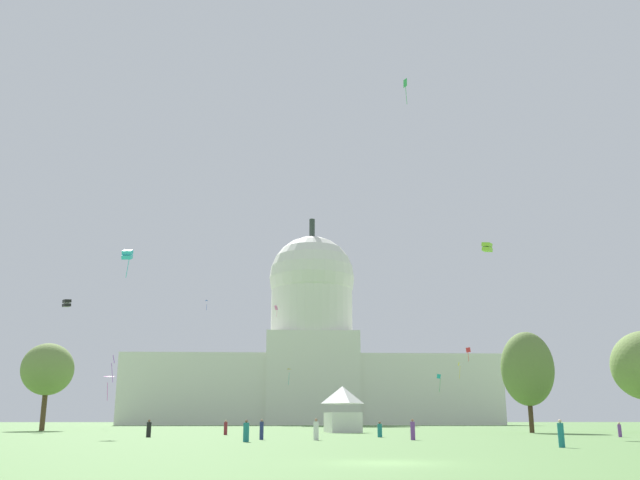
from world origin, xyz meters
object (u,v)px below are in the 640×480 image
person_teal_front_left (380,430)px  person_white_aisle_center (316,430)px  person_teal_mid_right (246,432)px  kite_gold_low (289,371)px  kite_blue_mid (208,302)px  kite_turquoise_low (439,378)px  kite_green_high (405,85)px  kite_violet_low (113,363)px  person_teal_back_right (561,435)px  capitol_building (312,358)px  person_maroon_front_center (226,428)px  kite_black_mid (67,303)px  person_purple_lawn_far_left (620,430)px  kite_magenta_low (108,380)px  tree_west_mid (48,369)px  kite_pink_mid (276,308)px  kite_lime_mid (487,247)px  person_purple_back_center (413,430)px  person_black_edge_east (149,429)px  kite_yellow_low (459,366)px  person_navy_near_tree_east (262,430)px  kite_cyan_mid (127,255)px  kite_red_low (468,351)px  tree_east_far (527,369)px

person_teal_front_left → person_white_aisle_center: size_ratio=0.85×
person_teal_mid_right → kite_gold_low: bearing=75.9°
kite_blue_mid → kite_turquoise_low: size_ratio=0.53×
kite_green_high → kite_violet_low: bearing=-86.8°
person_teal_back_right → kite_blue_mid: size_ratio=0.70×
capitol_building → person_maroon_front_center: (-15.01, -134.00, -19.34)m
kite_gold_low → kite_violet_low: size_ratio=0.88×
person_teal_front_left → kite_blue_mid: bearing=-7.5°
kite_violet_low → kite_black_mid: bearing=176.5°
person_teal_back_right → kite_green_high: size_ratio=0.40×
person_purple_lawn_far_left → kite_magenta_low: (-67.22, 66.00, 8.31)m
person_purple_lawn_far_left → kite_green_high: 62.01m
tree_west_mid → person_teal_front_left: tree_west_mid is taller
kite_pink_mid → kite_green_high: 85.71m
person_purple_lawn_far_left → kite_turquoise_low: (6.68, 110.62, 11.40)m
kite_lime_mid → person_white_aisle_center: bearing=165.0°
person_purple_back_center → kite_pink_mid: bearing=-75.9°
person_teal_mid_right → kite_black_mid: bearing=108.5°
person_black_edge_east → kite_yellow_low: kite_yellow_low is taller
kite_black_mid → person_navy_near_tree_east: bearing=176.4°
person_white_aisle_center → kite_turquoise_low: size_ratio=0.39×
kite_yellow_low → person_maroon_front_center: bearing=40.9°
kite_blue_mid → kite_gold_low: (23.15, -4.25, -19.49)m
person_purple_lawn_far_left → kite_green_high: bearing=-4.6°
kite_blue_mid → kite_green_high: size_ratio=0.57×
person_white_aisle_center → kite_green_high: kite_green_high is taller
kite_green_high → kite_cyan_mid: kite_green_high is taller
kite_blue_mid → kite_green_high: 105.92m
person_maroon_front_center → kite_lime_mid: bearing=18.8°
person_navy_near_tree_east → kite_pink_mid: kite_pink_mid is taller
person_white_aisle_center → kite_yellow_low: (41.27, 112.96, 13.83)m
person_purple_back_center → kite_violet_low: kite_violet_low is taller
person_teal_mid_right → kite_turquoise_low: 131.72m
tree_west_mid → person_maroon_front_center: 43.92m
tree_west_mid → kite_blue_mid: bearing=79.6°
kite_blue_mid → kite_red_low: size_ratio=0.91×
tree_east_far → kite_turquoise_low: size_ratio=2.84×
person_teal_front_left → person_purple_back_center: size_ratio=0.86×
person_teal_back_right → person_maroon_front_center: 44.20m
person_maroon_front_center → person_navy_near_tree_east: person_navy_near_tree_east is taller
person_white_aisle_center → person_purple_back_center: person_white_aisle_center is taller
kite_blue_mid → kite_cyan_mid: size_ratio=0.70×
kite_gold_low → kite_lime_mid: kite_lime_mid is taller
kite_red_low → kite_yellow_low: 44.59m
kite_cyan_mid → kite_black_mid: size_ratio=2.30×
person_purple_back_center → kite_blue_mid: (-33.01, 134.10, 33.06)m
kite_blue_mid → kite_violet_low: kite_blue_mid is taller
tree_east_far → kite_magenta_low: tree_east_far is taller
kite_violet_low → kite_turquoise_low: (68.97, 61.95, 1.15)m
person_maroon_front_center → person_teal_front_left: bearing=-8.6°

